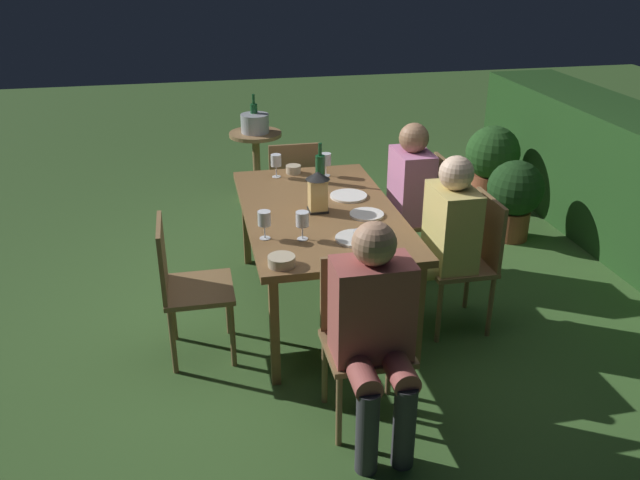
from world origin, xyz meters
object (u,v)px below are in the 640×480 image
object	(u,v)px
chair_side_left_b	(186,283)
potted_plant_by_hedge	(492,161)
wine_glass_e	(264,220)
chair_head_far	(363,332)
bowl_bread	(282,261)
wine_glass_c	(360,239)
wine_glass_d	(302,220)
plate_a	(356,238)
potted_plant_corner	(515,195)
dining_table	(320,217)
side_table	(256,156)
ice_bucket	(255,122)
bowl_olives	(293,169)
wine_glass_a	(276,161)
plate_c	(349,196)
lantern_centerpiece	(318,189)
chair_head_near	(293,186)
wine_glass_b	(326,160)
plate_b	(367,214)
green_bottle_on_table	(320,168)
person_in_pink	(402,194)
person_in_mustard	(441,237)
chair_side_right_b	(468,256)
person_in_rust	(375,327)
chair_side_right_a	(427,211)

from	to	relation	value
chair_side_left_b	potted_plant_by_hedge	world-z (taller)	chair_side_left_b
wine_glass_e	potted_plant_by_hedge	size ratio (longest dim) A/B	0.22
chair_head_far	bowl_bread	bearing A→B (deg)	-135.14
wine_glass_c	wine_glass_d	world-z (taller)	same
plate_a	potted_plant_corner	distance (m)	2.15
dining_table	side_table	world-z (taller)	dining_table
ice_bucket	chair_side_left_b	bearing A→B (deg)	-15.65
chair_side_left_b	bowl_olives	bearing A→B (deg)	143.54
wine_glass_a	plate_c	world-z (taller)	wine_glass_a
wine_glass_c	plate_c	distance (m)	0.94
lantern_centerpiece	wine_glass_c	xyz separation A→B (m)	(0.72, 0.09, -0.03)
bowl_olives	side_table	world-z (taller)	bowl_olives
wine_glass_a	chair_head_near	bearing A→B (deg)	156.19
potted_plant_corner	chair_head_far	bearing A→B (deg)	-43.52
chair_head_far	plate_a	bearing A→B (deg)	169.35
chair_side_left_b	wine_glass_b	size ratio (longest dim) A/B	5.15
side_table	plate_b	bearing A→B (deg)	11.16
green_bottle_on_table	bowl_olives	world-z (taller)	green_bottle_on_table
plate_a	potted_plant_corner	xyz separation A→B (m)	(-1.29, 1.68, -0.34)
dining_table	wine_glass_a	distance (m)	0.72
person_in_pink	plate_b	bearing A→B (deg)	-37.42
lantern_centerpiece	plate_a	world-z (taller)	lantern_centerpiece
chair_side_left_b	bowl_olives	world-z (taller)	chair_side_left_b
chair_head_far	person_in_mustard	xyz separation A→B (m)	(-0.71, 0.68, 0.15)
person_in_mustard	plate_c	distance (m)	0.72
plate_b	potted_plant_by_hedge	world-z (taller)	potted_plant_by_hedge
plate_a	potted_plant_corner	bearing A→B (deg)	127.52
side_table	potted_plant_by_hedge	size ratio (longest dim) A/B	0.88
lantern_centerpiece	wine_glass_b	bearing A→B (deg)	163.59
wine_glass_e	plate_a	distance (m)	0.54
wine_glass_b	chair_side_right_b	bearing A→B (deg)	34.75
person_in_rust	plate_b	world-z (taller)	person_in_rust
person_in_mustard	wine_glass_b	bearing A→B (deg)	-153.40
chair_side_right_b	potted_plant_by_hedge	distance (m)	2.19
chair_side_right_a	chair_side_left_b	bearing A→B (deg)	-66.47
dining_table	plate_a	size ratio (longest dim) A/B	6.88
wine_glass_a	plate_a	world-z (taller)	wine_glass_a
chair_head_near	plate_b	world-z (taller)	chair_head_near
wine_glass_c	potted_plant_by_hedge	size ratio (longest dim) A/B	0.22
chair_side_left_b	bowl_bread	distance (m)	0.68
chair_side_right_a	potted_plant_by_hedge	bearing A→B (deg)	137.53
person_in_rust	wine_glass_c	world-z (taller)	person_in_rust
person_in_mustard	lantern_centerpiece	bearing A→B (deg)	-116.94
ice_bucket	chair_side_right_a	bearing A→B (deg)	31.51
wine_glass_d	dining_table	bearing A→B (deg)	155.90
ice_bucket	potted_plant_corner	xyz separation A→B (m)	(1.31, 1.98, -0.38)
person_in_rust	person_in_pink	bearing A→B (deg)	157.86
person_in_pink	potted_plant_corner	xyz separation A→B (m)	(-0.41, 1.12, -0.25)
chair_head_near	plate_c	distance (m)	0.98
green_bottle_on_table	side_table	distance (m)	1.68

